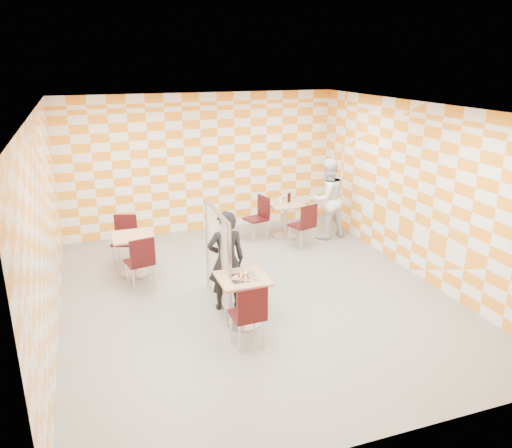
{
  "coord_description": "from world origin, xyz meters",
  "views": [
    {
      "loc": [
        -2.41,
        -6.97,
        3.7
      ],
      "look_at": [
        0.1,
        0.2,
        1.15
      ],
      "focal_mm": 35.0,
      "sensor_mm": 36.0,
      "label": 1
    }
  ],
  "objects_px": {
    "man_white": "(327,199)",
    "sport_bottle": "(280,199)",
    "chair_empty_near": "(141,259)",
    "empty_table": "(133,248)",
    "man_dark": "(226,261)",
    "chair_empty_far": "(125,236)",
    "chair_second_front": "(305,222)",
    "partition": "(218,257)",
    "chair_main_front": "(249,312)",
    "soda_bottle": "(289,198)",
    "chair_second_side": "(260,214)",
    "main_table": "(243,293)",
    "second_table": "(286,214)"
  },
  "relations": [
    {
      "from": "empty_table",
      "to": "chair_main_front",
      "type": "bearing_deg",
      "value": -68.24
    },
    {
      "from": "man_dark",
      "to": "empty_table",
      "type": "bearing_deg",
      "value": -50.39
    },
    {
      "from": "chair_main_front",
      "to": "chair_empty_far",
      "type": "distance_m",
      "value": 3.75
    },
    {
      "from": "chair_empty_far",
      "to": "man_dark",
      "type": "relative_size",
      "value": 0.59
    },
    {
      "from": "chair_second_front",
      "to": "man_white",
      "type": "height_order",
      "value": "man_white"
    },
    {
      "from": "chair_empty_far",
      "to": "man_dark",
      "type": "bearing_deg",
      "value": -60.94
    },
    {
      "from": "second_table",
      "to": "chair_empty_far",
      "type": "distance_m",
      "value": 3.39
    },
    {
      "from": "chair_main_front",
      "to": "partition",
      "type": "height_order",
      "value": "partition"
    },
    {
      "from": "partition",
      "to": "sport_bottle",
      "type": "distance_m",
      "value": 3.31
    },
    {
      "from": "chair_second_front",
      "to": "chair_empty_near",
      "type": "xyz_separation_m",
      "value": [
        -3.36,
        -0.86,
        0.0
      ]
    },
    {
      "from": "chair_second_front",
      "to": "man_dark",
      "type": "xyz_separation_m",
      "value": [
        -2.2,
        -1.95,
        0.24
      ]
    },
    {
      "from": "second_table",
      "to": "chair_empty_near",
      "type": "relative_size",
      "value": 0.81
    },
    {
      "from": "chair_empty_near",
      "to": "man_dark",
      "type": "height_order",
      "value": "man_dark"
    },
    {
      "from": "chair_second_front",
      "to": "soda_bottle",
      "type": "height_order",
      "value": "soda_bottle"
    },
    {
      "from": "chair_empty_near",
      "to": "man_white",
      "type": "xyz_separation_m",
      "value": [
        4.04,
        1.27,
        0.31
      ]
    },
    {
      "from": "main_table",
      "to": "chair_empty_far",
      "type": "bearing_deg",
      "value": 115.23
    },
    {
      "from": "chair_main_front",
      "to": "man_dark",
      "type": "height_order",
      "value": "man_dark"
    },
    {
      "from": "main_table",
      "to": "chair_empty_near",
      "type": "bearing_deg",
      "value": 126.37
    },
    {
      "from": "chair_empty_near",
      "to": "man_dark",
      "type": "xyz_separation_m",
      "value": [
        1.15,
        -1.09,
        0.24
      ]
    },
    {
      "from": "chair_empty_near",
      "to": "chair_second_front",
      "type": "bearing_deg",
      "value": 14.34
    },
    {
      "from": "empty_table",
      "to": "chair_empty_near",
      "type": "height_order",
      "value": "chair_empty_near"
    },
    {
      "from": "chair_empty_near",
      "to": "man_white",
      "type": "distance_m",
      "value": 4.25
    },
    {
      "from": "chair_empty_far",
      "to": "chair_second_front",
      "type": "bearing_deg",
      "value": -6.16
    },
    {
      "from": "second_table",
      "to": "chair_empty_near",
      "type": "xyz_separation_m",
      "value": [
        -3.23,
        -1.59,
        0.04
      ]
    },
    {
      "from": "chair_second_side",
      "to": "soda_bottle",
      "type": "relative_size",
      "value": 4.02
    },
    {
      "from": "chair_empty_near",
      "to": "chair_empty_far",
      "type": "xyz_separation_m",
      "value": [
        -0.14,
        1.23,
        0.0
      ]
    },
    {
      "from": "second_table",
      "to": "partition",
      "type": "distance_m",
      "value": 3.33
    },
    {
      "from": "sport_bottle",
      "to": "chair_main_front",
      "type": "bearing_deg",
      "value": -117.05
    },
    {
      "from": "man_white",
      "to": "sport_bottle",
      "type": "relative_size",
      "value": 8.59
    },
    {
      "from": "chair_empty_near",
      "to": "sport_bottle",
      "type": "relative_size",
      "value": 4.62
    },
    {
      "from": "man_dark",
      "to": "soda_bottle",
      "type": "relative_size",
      "value": 6.83
    },
    {
      "from": "chair_main_front",
      "to": "man_dark",
      "type": "relative_size",
      "value": 0.59
    },
    {
      "from": "man_dark",
      "to": "soda_bottle",
      "type": "distance_m",
      "value": 3.51
    },
    {
      "from": "main_table",
      "to": "chair_empty_far",
      "type": "xyz_separation_m",
      "value": [
        -1.37,
        2.9,
        0.04
      ]
    },
    {
      "from": "empty_table",
      "to": "man_white",
      "type": "bearing_deg",
      "value": 8.86
    },
    {
      "from": "man_dark",
      "to": "chair_empty_far",
      "type": "bearing_deg",
      "value": -56.32
    },
    {
      "from": "main_table",
      "to": "sport_bottle",
      "type": "height_order",
      "value": "sport_bottle"
    },
    {
      "from": "second_table",
      "to": "empty_table",
      "type": "relative_size",
      "value": 1.0
    },
    {
      "from": "second_table",
      "to": "partition",
      "type": "xyz_separation_m",
      "value": [
        -2.17,
        -2.51,
        0.28
      ]
    },
    {
      "from": "partition",
      "to": "man_dark",
      "type": "bearing_deg",
      "value": -62.2
    },
    {
      "from": "empty_table",
      "to": "man_dark",
      "type": "distance_m",
      "value": 2.12
    },
    {
      "from": "chair_second_front",
      "to": "soda_bottle",
      "type": "distance_m",
      "value": 0.85
    },
    {
      "from": "main_table",
      "to": "second_table",
      "type": "bearing_deg",
      "value": 58.39
    },
    {
      "from": "chair_second_side",
      "to": "partition",
      "type": "distance_m",
      "value": 3.07
    },
    {
      "from": "chair_empty_near",
      "to": "man_dark",
      "type": "relative_size",
      "value": 0.59
    },
    {
      "from": "man_white",
      "to": "chair_second_front",
      "type": "bearing_deg",
      "value": 21.56
    },
    {
      "from": "man_white",
      "to": "soda_bottle",
      "type": "relative_size",
      "value": 7.47
    },
    {
      "from": "second_table",
      "to": "chair_second_side",
      "type": "distance_m",
      "value": 0.57
    },
    {
      "from": "chair_empty_near",
      "to": "soda_bottle",
      "type": "bearing_deg",
      "value": 26.35
    },
    {
      "from": "man_white",
      "to": "main_table",
      "type": "bearing_deg",
      "value": 36.7
    }
  ]
}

